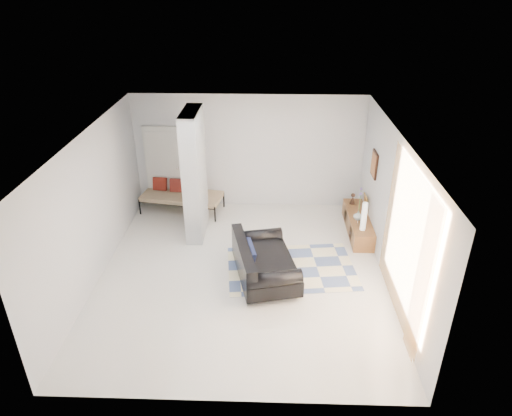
{
  "coord_description": "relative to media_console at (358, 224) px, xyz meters",
  "views": [
    {
      "loc": [
        0.51,
        -7.33,
        5.29
      ],
      "look_at": [
        0.25,
        0.6,
        1.14
      ],
      "focal_mm": 32.0,
      "sensor_mm": 36.0,
      "label": 1
    }
  ],
  "objects": [
    {
      "name": "cylinder_lamp",
      "position": [
        -0.02,
        -0.59,
        0.51
      ],
      "size": [
        0.11,
        0.11,
        0.63
      ],
      "primitive_type": "cylinder",
      "color": "white",
      "rests_on": "media_console"
    },
    {
      "name": "floor",
      "position": [
        -2.52,
        -1.7,
        -0.2
      ],
      "size": [
        6.0,
        6.0,
        0.0
      ],
      "primitive_type": "plane",
      "color": "silver",
      "rests_on": "ground"
    },
    {
      "name": "wall_art",
      "position": [
        0.2,
        -0.0,
        1.45
      ],
      "size": [
        0.04,
        0.45,
        0.55
      ],
      "primitive_type": "cube",
      "color": "#371A0F",
      "rests_on": "wall_right"
    },
    {
      "name": "vase",
      "position": [
        -0.05,
        -0.16,
        0.3
      ],
      "size": [
        0.21,
        0.21,
        0.21
      ],
      "primitive_type": "imported",
      "rotation": [
        0.0,
        0.0,
        -0.03
      ],
      "color": "silver",
      "rests_on": "media_console"
    },
    {
      "name": "curtain",
      "position": [
        0.15,
        -2.85,
        1.25
      ],
      "size": [
        0.0,
        2.55,
        2.55
      ],
      "primitive_type": "plane",
      "rotation": [
        1.57,
        0.0,
        1.57
      ],
      "color": "gold",
      "rests_on": "wall_right"
    },
    {
      "name": "hallway_door",
      "position": [
        -4.62,
        1.26,
        0.82
      ],
      "size": [
        0.85,
        0.06,
        2.04
      ],
      "primitive_type": "cube",
      "color": "silver",
      "rests_on": "floor"
    },
    {
      "name": "wall_right",
      "position": [
        0.23,
        -1.7,
        1.2
      ],
      "size": [
        0.0,
        6.0,
        6.0
      ],
      "primitive_type": "plane",
      "rotation": [
        1.57,
        0.0,
        -1.57
      ],
      "color": "silver",
      "rests_on": "ground"
    },
    {
      "name": "wall_front",
      "position": [
        -2.52,
        -4.7,
        1.2
      ],
      "size": [
        6.0,
        0.0,
        6.0
      ],
      "primitive_type": "plane",
      "rotation": [
        -1.57,
        0.0,
        0.0
      ],
      "color": "silver",
      "rests_on": "ground"
    },
    {
      "name": "bronze_figurine",
      "position": [
        -0.05,
        0.61,
        0.33
      ],
      "size": [
        0.14,
        0.14,
        0.27
      ],
      "primitive_type": null,
      "rotation": [
        0.0,
        0.0,
        0.06
      ],
      "color": "black",
      "rests_on": "media_console"
    },
    {
      "name": "wall_back",
      "position": [
        -2.52,
        1.3,
        1.2
      ],
      "size": [
        6.0,
        0.0,
        6.0
      ],
      "primitive_type": "plane",
      "rotation": [
        1.57,
        0.0,
        0.0
      ],
      "color": "silver",
      "rests_on": "ground"
    },
    {
      "name": "partition_column",
      "position": [
        -3.62,
        -0.1,
        1.2
      ],
      "size": [
        0.35,
        1.2,
        2.8
      ],
      "primitive_type": "cube",
      "color": "#AEB2B5",
      "rests_on": "floor"
    },
    {
      "name": "area_rug",
      "position": [
        -1.55,
        -1.5,
        -0.2
      ],
      "size": [
        2.67,
        1.93,
        0.01
      ],
      "primitive_type": "cube",
      "rotation": [
        0.0,
        0.0,
        0.11
      ],
      "color": "beige",
      "rests_on": "floor"
    },
    {
      "name": "wall_left",
      "position": [
        -5.27,
        -1.7,
        1.2
      ],
      "size": [
        0.0,
        6.0,
        6.0
      ],
      "primitive_type": "plane",
      "rotation": [
        1.57,
        0.0,
        1.57
      ],
      "color": "silver",
      "rests_on": "ground"
    },
    {
      "name": "ceiling",
      "position": [
        -2.52,
        -1.7,
        2.6
      ],
      "size": [
        6.0,
        6.0,
        0.0
      ],
      "primitive_type": "plane",
      "rotation": [
        3.14,
        0.0,
        0.0
      ],
      "color": "white",
      "rests_on": "wall_back"
    },
    {
      "name": "daybed",
      "position": [
        -4.17,
        0.92,
        0.21
      ],
      "size": [
        2.04,
        1.14,
        0.77
      ],
      "rotation": [
        0.0,
        0.0,
        -0.17
      ],
      "color": "black",
      "rests_on": "floor"
    },
    {
      "name": "media_console",
      "position": [
        0.0,
        0.0,
        0.0
      ],
      "size": [
        0.45,
        1.79,
        0.8
      ],
      "color": "brown",
      "rests_on": "floor"
    },
    {
      "name": "loveseat",
      "position": [
        -2.13,
        -1.82,
        0.14
      ],
      "size": [
        1.39,
        1.94,
        0.76
      ],
      "rotation": [
        0.0,
        0.0,
        0.23
      ],
      "color": "silver",
      "rests_on": "floor"
    }
  ]
}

